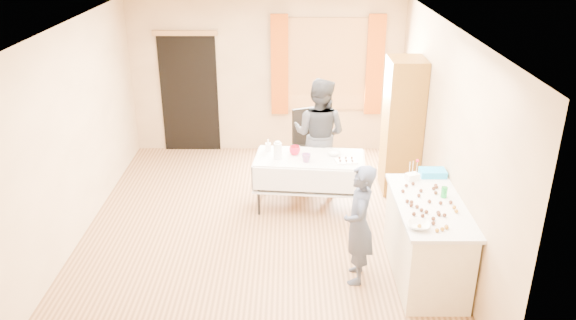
{
  "coord_description": "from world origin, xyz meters",
  "views": [
    {
      "loc": [
        0.38,
        -6.35,
        3.71
      ],
      "look_at": [
        0.36,
        0.0,
        0.97
      ],
      "focal_mm": 35.0,
      "sensor_mm": 36.0,
      "label": 1
    }
  ],
  "objects_px": {
    "woman": "(319,134)",
    "chair": "(310,158)",
    "cabinet": "(402,126)",
    "counter": "(426,240)",
    "girl": "(359,225)",
    "party_table": "(309,177)"
  },
  "relations": [
    {
      "from": "cabinet",
      "to": "girl",
      "type": "xyz_separation_m",
      "value": [
        -0.86,
        -2.28,
        -0.3
      ]
    },
    {
      "from": "party_table",
      "to": "counter",
      "type": "bearing_deg",
      "value": -47.68
    },
    {
      "from": "chair",
      "to": "girl",
      "type": "height_order",
      "value": "girl"
    },
    {
      "from": "cabinet",
      "to": "chair",
      "type": "height_order",
      "value": "cabinet"
    },
    {
      "from": "woman",
      "to": "cabinet",
      "type": "bearing_deg",
      "value": -158.58
    },
    {
      "from": "chair",
      "to": "woman",
      "type": "relative_size",
      "value": 0.65
    },
    {
      "from": "cabinet",
      "to": "chair",
      "type": "bearing_deg",
      "value": 163.98
    },
    {
      "from": "party_table",
      "to": "chair",
      "type": "relative_size",
      "value": 1.43
    },
    {
      "from": "cabinet",
      "to": "woman",
      "type": "relative_size",
      "value": 1.18
    },
    {
      "from": "cabinet",
      "to": "woman",
      "type": "xyz_separation_m",
      "value": [
        -1.18,
        0.06,
        -0.15
      ]
    },
    {
      "from": "counter",
      "to": "party_table",
      "type": "xyz_separation_m",
      "value": [
        -1.24,
        1.64,
        -0.01
      ]
    },
    {
      "from": "woman",
      "to": "party_table",
      "type": "bearing_deg",
      "value": 100.33
    },
    {
      "from": "counter",
      "to": "woman",
      "type": "xyz_separation_m",
      "value": [
        -1.08,
        2.28,
        0.38
      ]
    },
    {
      "from": "counter",
      "to": "party_table",
      "type": "distance_m",
      "value": 2.06
    },
    {
      "from": "party_table",
      "to": "girl",
      "type": "distance_m",
      "value": 1.79
    },
    {
      "from": "counter",
      "to": "girl",
      "type": "relative_size",
      "value": 1.11
    },
    {
      "from": "chair",
      "to": "woman",
      "type": "bearing_deg",
      "value": -92.41
    },
    {
      "from": "counter",
      "to": "cabinet",
      "type": "bearing_deg",
      "value": 87.41
    },
    {
      "from": "cabinet",
      "to": "chair",
      "type": "relative_size",
      "value": 1.81
    },
    {
      "from": "counter",
      "to": "chair",
      "type": "relative_size",
      "value": 1.4
    },
    {
      "from": "woman",
      "to": "chair",
      "type": "bearing_deg",
      "value": -45.55
    },
    {
      "from": "chair",
      "to": "woman",
      "type": "distance_m",
      "value": 0.61
    }
  ]
}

